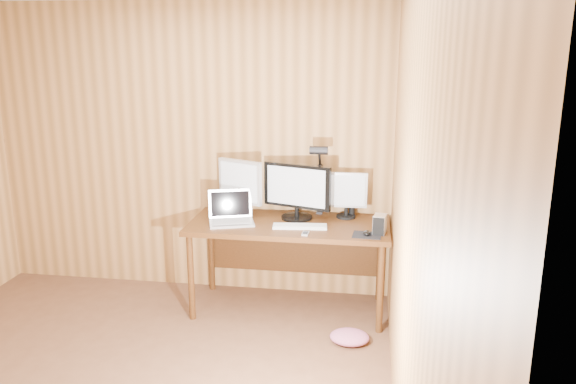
% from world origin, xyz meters
% --- Properties ---
extents(room_shell, '(4.00, 4.00, 4.00)m').
position_xyz_m(room_shell, '(0.00, 0.00, 1.25)').
color(room_shell, brown).
rests_on(room_shell, ground).
extents(desk, '(1.60, 0.70, 0.75)m').
position_xyz_m(desk, '(0.93, 1.70, 0.63)').
color(desk, '#45250E').
rests_on(desk, floor).
extents(monitor_center, '(0.57, 0.25, 0.45)m').
position_xyz_m(monitor_center, '(0.98, 1.76, 0.99)').
color(monitor_center, black).
rests_on(monitor_center, desk).
extents(monitor_left, '(0.40, 0.21, 0.47)m').
position_xyz_m(monitor_left, '(0.50, 1.79, 1.00)').
color(monitor_left, black).
rests_on(monitor_left, desk).
extents(monitor_right, '(0.34, 0.16, 0.38)m').
position_xyz_m(monitor_right, '(1.38, 1.85, 0.95)').
color(monitor_right, black).
rests_on(monitor_right, desk).
extents(laptop, '(0.41, 0.36, 0.25)m').
position_xyz_m(laptop, '(0.46, 1.59, 0.81)').
color(laptop, silver).
rests_on(laptop, desk).
extents(keyboard, '(0.43, 0.17, 0.02)m').
position_xyz_m(keyboard, '(1.03, 1.53, 0.76)').
color(keyboard, white).
rests_on(keyboard, desk).
extents(mousepad, '(0.22, 0.19, 0.00)m').
position_xyz_m(mousepad, '(1.55, 1.41, 0.75)').
color(mousepad, black).
rests_on(mousepad, desk).
extents(mouse, '(0.09, 0.12, 0.04)m').
position_xyz_m(mouse, '(1.55, 1.41, 0.77)').
color(mouse, black).
rests_on(mouse, mousepad).
extents(hard_drive, '(0.11, 0.14, 0.14)m').
position_xyz_m(hard_drive, '(1.65, 1.48, 0.82)').
color(hard_drive, silver).
rests_on(hard_drive, desk).
extents(phone, '(0.05, 0.10, 0.01)m').
position_xyz_m(phone, '(1.09, 1.37, 0.76)').
color(phone, silver).
rests_on(phone, desk).
extents(speaker, '(0.05, 0.05, 0.12)m').
position_xyz_m(speaker, '(1.42, 1.90, 0.81)').
color(speaker, black).
rests_on(speaker, desk).
extents(desk_lamp, '(0.15, 0.21, 0.64)m').
position_xyz_m(desk_lamp, '(1.15, 1.86, 1.15)').
color(desk_lamp, black).
rests_on(desk_lamp, desk).
extents(fabric_pile, '(0.33, 0.29, 0.09)m').
position_xyz_m(fabric_pile, '(1.45, 1.14, 0.05)').
color(fabric_pile, '#B45778').
rests_on(fabric_pile, floor).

